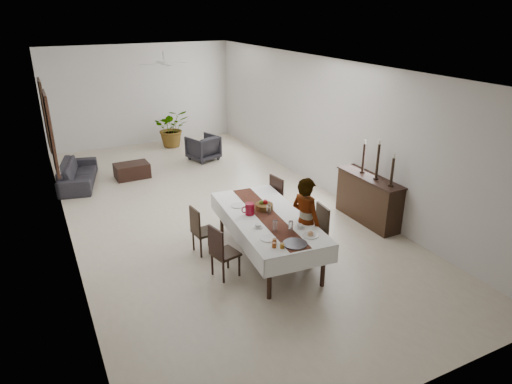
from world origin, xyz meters
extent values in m
cube|color=beige|center=(0.00, 0.00, 0.00)|extent=(6.00, 12.00, 0.00)
cube|color=white|center=(0.00, 0.00, 3.20)|extent=(6.00, 12.00, 0.02)
cube|color=silver|center=(0.00, 6.00, 1.60)|extent=(6.00, 0.02, 3.20)
cube|color=silver|center=(0.00, -6.00, 1.60)|extent=(6.00, 0.02, 3.20)
cube|color=silver|center=(-3.00, 0.00, 1.60)|extent=(0.02, 12.00, 3.20)
cube|color=silver|center=(3.00, 0.00, 1.60)|extent=(0.02, 12.00, 3.20)
cube|color=black|center=(0.16, -2.41, 0.78)|extent=(1.31, 2.68, 0.05)
cylinder|color=black|center=(-0.42, -3.60, 0.38)|extent=(0.08, 0.08, 0.76)
cylinder|color=black|center=(0.53, -3.68, 0.38)|extent=(0.08, 0.08, 0.76)
cylinder|color=black|center=(-0.20, -1.15, 0.38)|extent=(0.08, 0.08, 0.76)
cylinder|color=black|center=(0.75, -1.23, 0.38)|extent=(0.08, 0.08, 0.76)
cube|color=white|center=(0.16, -2.41, 0.81)|extent=(1.52, 2.89, 0.01)
cube|color=white|center=(-0.46, -2.36, 0.66)|extent=(0.26, 2.77, 0.32)
cube|color=silver|center=(0.79, -2.47, 0.66)|extent=(0.26, 2.77, 0.32)
cube|color=white|center=(0.04, -3.79, 0.66)|extent=(1.27, 0.12, 0.32)
cube|color=silver|center=(0.29, -1.03, 0.66)|extent=(1.27, 0.12, 0.32)
cube|color=#5A2819|center=(0.16, -2.41, 0.82)|extent=(0.62, 2.72, 0.00)
cylinder|color=maroon|center=(-0.09, -2.23, 0.93)|extent=(0.18, 0.18, 0.22)
torus|color=maroon|center=(-0.18, -2.22, 0.93)|extent=(0.13, 0.03, 0.13)
cylinder|color=white|center=(0.23, -3.12, 0.91)|extent=(0.08, 0.08, 0.18)
cylinder|color=silver|center=(0.00, -3.00, 0.91)|extent=(0.08, 0.08, 0.18)
cylinder|color=white|center=(0.22, -2.36, 0.91)|extent=(0.08, 0.08, 0.18)
cylinder|color=silver|center=(0.43, -3.09, 0.85)|extent=(0.10, 0.10, 0.06)
cylinder|color=silver|center=(0.43, -3.09, 0.83)|extent=(0.16, 0.16, 0.01)
cylinder|color=silver|center=(-0.19, -2.76, 0.85)|extent=(0.10, 0.10, 0.06)
cylinder|color=silver|center=(-0.19, -2.76, 0.83)|extent=(0.16, 0.16, 0.01)
cylinder|color=white|center=(0.43, -3.41, 0.83)|extent=(0.26, 0.26, 0.02)
sphere|color=tan|center=(0.43, -3.41, 0.86)|extent=(0.10, 0.10, 0.10)
cylinder|color=white|center=(-0.23, -3.19, 0.83)|extent=(0.26, 0.26, 0.02)
cylinder|color=silver|center=(-0.13, -1.79, 0.83)|extent=(0.26, 0.26, 0.02)
cylinder|color=#45444A|center=(0.06, -3.54, 0.83)|extent=(0.39, 0.39, 0.02)
cylinder|color=#986316|center=(-0.18, -3.55, 0.86)|extent=(0.07, 0.07, 0.08)
cylinder|color=#924215|center=(-0.28, -3.48, 0.86)|extent=(0.07, 0.07, 0.08)
cylinder|color=brown|center=(-0.21, -3.38, 0.86)|extent=(0.07, 0.07, 0.08)
cylinder|color=brown|center=(0.24, -2.15, 0.88)|extent=(0.32, 0.32, 0.11)
sphere|color=#A21014|center=(0.28, -2.13, 0.96)|extent=(0.10, 0.10, 0.10)
sphere|color=olive|center=(0.20, -2.11, 0.96)|extent=(0.09, 0.09, 0.09)
cube|color=black|center=(0.84, -2.86, 0.45)|extent=(0.47, 0.47, 0.05)
cylinder|color=black|center=(1.01, -3.05, 0.21)|extent=(0.05, 0.05, 0.43)
cylinder|color=black|center=(1.03, -2.70, 0.21)|extent=(0.05, 0.05, 0.43)
cylinder|color=black|center=(0.65, -3.02, 0.21)|extent=(0.05, 0.05, 0.43)
cylinder|color=black|center=(0.68, -2.67, 0.21)|extent=(0.05, 0.05, 0.43)
cube|color=black|center=(1.04, -2.87, 0.75)|extent=(0.07, 0.43, 0.55)
cube|color=black|center=(0.76, -1.35, 0.47)|extent=(0.50, 0.50, 0.05)
cylinder|color=black|center=(0.96, -1.51, 0.22)|extent=(0.05, 0.05, 0.44)
cylinder|color=black|center=(0.92, -1.14, 0.22)|extent=(0.05, 0.05, 0.44)
cylinder|color=black|center=(0.60, -1.55, 0.22)|extent=(0.05, 0.05, 0.44)
cylinder|color=black|center=(0.55, -1.19, 0.22)|extent=(0.05, 0.05, 0.44)
cube|color=black|center=(0.96, -1.32, 0.77)|extent=(0.09, 0.45, 0.57)
cube|color=black|center=(-0.76, -2.67, 0.42)|extent=(0.48, 0.48, 0.05)
cylinder|color=black|center=(-0.96, -2.55, 0.20)|extent=(0.05, 0.05, 0.40)
cylinder|color=black|center=(-0.89, -2.87, 0.20)|extent=(0.05, 0.05, 0.40)
cylinder|color=black|center=(-0.64, -2.48, 0.20)|extent=(0.05, 0.05, 0.40)
cylinder|color=black|center=(-0.57, -2.80, 0.20)|extent=(0.05, 0.05, 0.40)
cube|color=black|center=(-0.94, -2.71, 0.69)|extent=(0.12, 0.40, 0.51)
cube|color=black|center=(-0.79, -1.75, 0.41)|extent=(0.43, 0.43, 0.04)
cylinder|color=black|center=(-0.97, -1.60, 0.19)|extent=(0.04, 0.04, 0.38)
cylinder|color=black|center=(-0.93, -1.92, 0.19)|extent=(0.04, 0.04, 0.38)
cylinder|color=black|center=(-0.65, -1.57, 0.19)|extent=(0.04, 0.04, 0.38)
cylinder|color=black|center=(-0.62, -1.89, 0.19)|extent=(0.04, 0.04, 0.38)
cube|color=black|center=(-0.97, -1.76, 0.67)|extent=(0.08, 0.39, 0.50)
imported|color=gray|center=(0.64, -2.94, 0.82)|extent=(0.54, 0.68, 1.64)
cube|color=black|center=(2.78, -2.05, 0.49)|extent=(0.43, 1.63, 0.98)
cube|color=black|center=(2.78, -2.05, 0.99)|extent=(0.48, 1.69, 0.03)
cylinder|color=black|center=(2.78, -2.65, 1.03)|extent=(0.11, 0.11, 0.03)
cylinder|color=black|center=(2.78, -2.65, 1.31)|extent=(0.05, 0.05, 0.54)
cylinder|color=beige|center=(2.78, -2.65, 1.63)|extent=(0.04, 0.04, 0.09)
cylinder|color=black|center=(2.78, -2.22, 1.03)|extent=(0.11, 0.11, 0.03)
cylinder|color=black|center=(2.78, -2.22, 1.39)|extent=(0.05, 0.05, 0.71)
cylinder|color=beige|center=(2.78, -2.22, 1.79)|extent=(0.04, 0.04, 0.09)
cylinder|color=black|center=(2.78, -1.78, 1.03)|extent=(0.11, 0.11, 0.03)
cylinder|color=black|center=(2.78, -1.78, 1.34)|extent=(0.05, 0.05, 0.60)
cylinder|color=beige|center=(2.78, -1.78, 1.68)|extent=(0.04, 0.04, 0.09)
imported|color=#2A272C|center=(-2.47, 3.00, 0.29)|extent=(1.22, 2.13, 0.59)
imported|color=#29262B|center=(1.13, 3.47, 0.37)|extent=(1.00, 1.02, 0.74)
cube|color=black|center=(-1.12, 2.87, 0.20)|extent=(0.90, 0.61, 0.39)
imported|color=#285D25|center=(0.74, 5.25, 0.62)|extent=(1.27, 1.15, 1.23)
cube|color=black|center=(-2.96, 2.20, 1.60)|extent=(0.06, 1.05, 1.85)
cube|color=white|center=(-2.92, 2.20, 1.60)|extent=(0.01, 0.90, 1.70)
cube|color=black|center=(-2.96, 4.30, 1.60)|extent=(0.06, 1.05, 1.85)
cube|color=white|center=(-2.92, 4.30, 1.60)|extent=(0.01, 0.90, 1.70)
cylinder|color=beige|center=(0.00, 3.00, 3.10)|extent=(0.04, 0.04, 0.20)
cylinder|color=white|center=(0.00, 3.00, 2.90)|extent=(0.16, 0.16, 0.08)
cube|color=white|center=(0.00, 3.35, 2.90)|extent=(0.10, 0.55, 0.01)
cube|color=silver|center=(0.00, 2.65, 2.90)|extent=(0.10, 0.55, 0.01)
cube|color=white|center=(0.35, 3.00, 2.90)|extent=(0.55, 0.10, 0.01)
cube|color=silver|center=(-0.35, 3.00, 2.90)|extent=(0.55, 0.10, 0.01)
camera|label=1|loc=(-3.31, -8.90, 4.29)|focal=32.00mm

